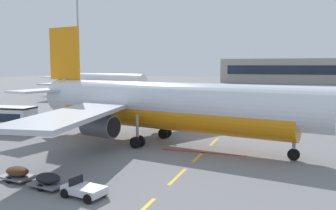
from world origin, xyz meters
The scene contains 6 objects.
apron_paint_markings centered at (18.00, 36.64, 0.00)m, with size 8.00×93.93×0.01m.
airliner_foreground centered at (13.49, 24.19, 3.95)m, with size 34.69×34.03×12.20m.
airliner_far_center centered at (-21.83, 71.75, 3.72)m, with size 32.44×31.60×11.50m.
baggage_train centered at (10.94, 9.50, 0.52)m, with size 8.72×3.12×1.14m.
apron_light_mast_near centered at (-14.57, 52.32, 15.58)m, with size 1.80×1.80×25.08m.
terminal_satellite centered at (34.86, 163.46, 5.39)m, with size 81.19×23.09×12.36m.
Camera 1 is at (25.52, -9.00, 7.85)m, focal length 38.37 mm.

